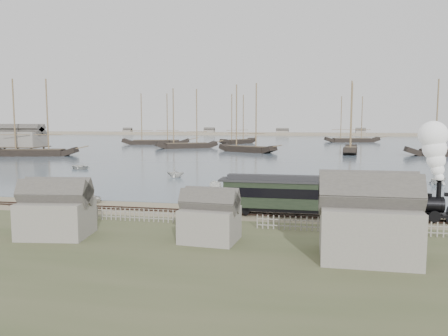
# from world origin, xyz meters

# --- Properties ---
(ground) EXTENTS (600.00, 600.00, 0.00)m
(ground) POSITION_xyz_m (0.00, 0.00, 0.00)
(ground) COLOR gray
(ground) RESTS_ON ground
(harbor_water) EXTENTS (600.00, 336.00, 0.06)m
(harbor_water) POSITION_xyz_m (0.00, 170.00, 0.03)
(harbor_water) COLOR #465865
(harbor_water) RESTS_ON ground
(rail_track) EXTENTS (120.00, 1.80, 0.16)m
(rail_track) POSITION_xyz_m (0.00, -2.00, 0.04)
(rail_track) COLOR #31201B
(rail_track) RESTS_ON ground
(picket_fence_west) EXTENTS (19.00, 0.10, 1.20)m
(picket_fence_west) POSITION_xyz_m (-6.50, -7.00, 0.00)
(picket_fence_west) COLOR gray
(picket_fence_west) RESTS_ON ground
(picket_fence_east) EXTENTS (15.00, 0.10, 1.20)m
(picket_fence_east) POSITION_xyz_m (12.50, -7.50, 0.00)
(picket_fence_east) COLOR gray
(picket_fence_east) RESTS_ON ground
(shed_left) EXTENTS (5.00, 4.00, 4.10)m
(shed_left) POSITION_xyz_m (-10.00, -13.00, 0.00)
(shed_left) COLOR gray
(shed_left) RESTS_ON ground
(shed_mid) EXTENTS (4.00, 3.50, 3.60)m
(shed_mid) POSITION_xyz_m (2.00, -12.00, 0.00)
(shed_mid) COLOR gray
(shed_mid) RESTS_ON ground
(shed_right) EXTENTS (6.00, 5.00, 5.10)m
(shed_right) POSITION_xyz_m (13.00, -14.00, 0.00)
(shed_right) COLOR gray
(shed_right) RESTS_ON ground
(far_spit) EXTENTS (500.00, 20.00, 1.80)m
(far_spit) POSITION_xyz_m (0.00, 250.00, 0.00)
(far_spit) COLOR tan
(far_spit) RESTS_ON ground
(locomotive) EXTENTS (6.91, 2.58, 8.62)m
(locomotive) POSITION_xyz_m (19.71, -2.00, 3.99)
(locomotive) COLOR black
(locomotive) RESTS_ON ground
(passenger_coach) EXTENTS (13.75, 2.65, 3.34)m
(passenger_coach) POSITION_xyz_m (7.60, -2.00, 2.11)
(passenger_coach) COLOR black
(passenger_coach) RESTS_ON ground
(beached_dinghy) EXTENTS (4.46, 4.91, 0.83)m
(beached_dinghy) POSITION_xyz_m (-14.80, 1.07, 0.42)
(beached_dinghy) COLOR silver
(beached_dinghy) RESTS_ON ground
(rowboat_0) EXTENTS (4.40, 4.60, 0.78)m
(rowboat_0) POSITION_xyz_m (-20.83, 10.66, 0.45)
(rowboat_0) COLOR silver
(rowboat_0) RESTS_ON harbor_water
(rowboat_1) EXTENTS (2.74, 3.10, 1.53)m
(rowboat_1) POSITION_xyz_m (-11.90, 23.12, 0.83)
(rowboat_1) COLOR silver
(rowboat_1) RESTS_ON harbor_water
(rowboat_2) EXTENTS (4.14, 2.29, 1.51)m
(rowboat_2) POSITION_xyz_m (-2.04, 7.99, 0.81)
(rowboat_2) COLOR silver
(rowboat_2) RESTS_ON harbor_water
(rowboat_3) EXTENTS (3.55, 4.61, 0.88)m
(rowboat_3) POSITION_xyz_m (22.33, 25.02, 0.50)
(rowboat_3) COLOR silver
(rowboat_3) RESTS_ON harbor_water
(rowboat_4) EXTENTS (3.94, 4.03, 1.61)m
(rowboat_4) POSITION_xyz_m (27.00, 22.95, 0.87)
(rowboat_4) COLOR silver
(rowboat_4) RESTS_ON harbor_water
(rowboat_6) EXTENTS (4.27, 4.96, 0.87)m
(rowboat_6) POSITION_xyz_m (-33.67, 31.76, 0.49)
(rowboat_6) COLOR silver
(rowboat_6) RESTS_ON harbor_water
(schooner_0) EXTENTS (22.58, 9.98, 20.00)m
(schooner_0) POSITION_xyz_m (-61.57, 58.31, 10.06)
(schooner_0) COLOR black
(schooner_0) RESTS_ON harbor_water
(schooner_1) EXTENTS (20.36, 15.10, 20.00)m
(schooner_1) POSITION_xyz_m (-32.05, 98.50, 10.06)
(schooner_1) COLOR black
(schooner_1) RESTS_ON harbor_water
(schooner_2) EXTENTS (18.71, 13.45, 20.00)m
(schooner_2) POSITION_xyz_m (-9.32, 83.69, 10.06)
(schooner_2) COLOR black
(schooner_2) RESTS_ON harbor_water
(schooner_3) EXTENTS (5.77, 17.44, 20.00)m
(schooner_3) POSITION_xyz_m (19.98, 83.91, 10.06)
(schooner_3) COLOR black
(schooner_3) RESTS_ON harbor_water
(schooner_6) EXTENTS (26.67, 12.15, 20.00)m
(schooner_6) POSITION_xyz_m (-50.65, 119.60, 10.06)
(schooner_6) COLOR black
(schooner_6) RESTS_ON harbor_water
(schooner_7) EXTENTS (13.22, 18.23, 20.00)m
(schooner_7) POSITION_xyz_m (-19.98, 131.46, 10.06)
(schooner_7) COLOR black
(schooner_7) RESTS_ON harbor_water
(schooner_8) EXTENTS (23.95, 9.78, 20.00)m
(schooner_8) POSITION_xyz_m (26.45, 154.46, 10.06)
(schooner_8) COLOR black
(schooner_8) RESTS_ON harbor_water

